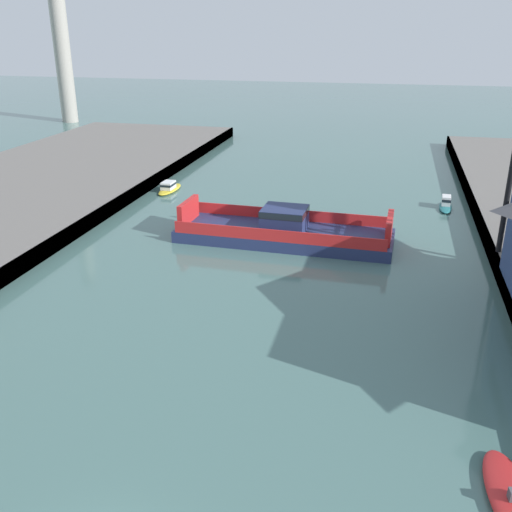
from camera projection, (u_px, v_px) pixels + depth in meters
The scene contains 5 objects.
chain_ferry at pixel (284, 231), 55.00m from camera, with size 20.57×7.23×3.31m.
moored_boat_near_right at pixel (446, 204), 65.03m from camera, with size 1.62×4.87×1.39m.
moored_boat_far_left at pixel (169, 187), 71.80m from camera, with size 1.97×5.73×1.26m.
smokestack_distant_a at pixel (59, 21), 115.60m from camera, with size 3.28×3.28×37.81m.
smokestack_distant_b at pixel (59, 38), 118.10m from camera, with size 2.86×2.86×31.17m.
Camera 1 is at (9.83, -14.26, 19.27)m, focal length 40.65 mm.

